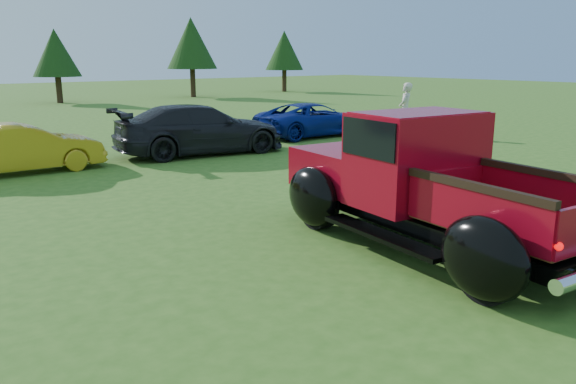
# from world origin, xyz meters

# --- Properties ---
(ground) EXTENTS (120.00, 120.00, 0.00)m
(ground) POSITION_xyz_m (0.00, 0.00, 0.00)
(ground) COLOR #34601B
(ground) RESTS_ON ground
(tree_mid_right) EXTENTS (2.82, 2.82, 4.40)m
(tree_mid_right) POSITION_xyz_m (6.00, 30.00, 2.97)
(tree_mid_right) COLOR #332114
(tree_mid_right) RESTS_ON ground
(tree_east) EXTENTS (3.46, 3.46, 5.40)m
(tree_east) POSITION_xyz_m (15.00, 29.50, 3.66)
(tree_east) COLOR #332114
(tree_east) RESTS_ON ground
(tree_far_east) EXTENTS (3.07, 3.07, 4.80)m
(tree_far_east) POSITION_xyz_m (24.00, 30.50, 3.25)
(tree_far_east) COLOR #332114
(tree_far_east) RESTS_ON ground
(pickup_truck) EXTENTS (3.00, 5.47, 1.95)m
(pickup_truck) POSITION_xyz_m (1.67, -0.60, 0.93)
(pickup_truck) COLOR black
(pickup_truck) RESTS_ON ground
(show_car_yellow) EXTENTS (3.65, 1.44, 1.18)m
(show_car_yellow) POSITION_xyz_m (-1.50, 8.59, 0.59)
(show_car_yellow) COLOR #B08B17
(show_car_yellow) RESTS_ON ground
(show_car_grey) EXTENTS (5.14, 2.74, 1.42)m
(show_car_grey) POSITION_xyz_m (3.20, 8.32, 0.71)
(show_car_grey) COLOR black
(show_car_grey) RESTS_ON ground
(show_car_blue) EXTENTS (4.29, 2.12, 1.17)m
(show_car_blue) POSITION_xyz_m (8.21, 9.10, 0.58)
(show_car_blue) COLOR navy
(show_car_blue) RESTS_ON ground
(spectator) EXTENTS (0.80, 0.71, 1.85)m
(spectator) POSITION_xyz_m (11.01, 7.30, 0.93)
(spectator) COLOR beige
(spectator) RESTS_ON ground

